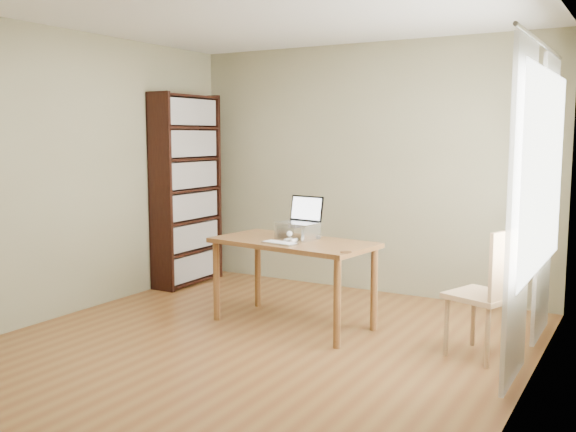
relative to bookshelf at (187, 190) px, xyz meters
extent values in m
cube|color=brown|center=(1.83, -1.55, -1.06)|extent=(4.00, 4.50, 0.02)
cube|color=silver|center=(1.83, -1.55, 1.56)|extent=(4.00, 4.50, 0.02)
cube|color=#7D7854|center=(1.83, 0.71, 0.25)|extent=(4.00, 0.02, 2.60)
cube|color=#7D7854|center=(-0.18, -1.55, 0.25)|extent=(0.02, 4.50, 2.60)
cube|color=#7D7854|center=(3.84, -1.55, 0.25)|extent=(0.02, 4.50, 2.60)
cube|color=white|center=(3.81, -0.75, 0.35)|extent=(0.01, 1.80, 1.40)
cube|color=black|center=(-0.01, -0.43, 0.00)|extent=(0.30, 0.04, 2.10)
cube|color=black|center=(-0.01, 0.43, 0.00)|extent=(0.30, 0.04, 2.10)
cube|color=black|center=(-0.15, 0.00, 0.00)|extent=(0.02, 0.90, 2.10)
cube|color=black|center=(-0.01, 0.00, -1.02)|extent=(0.30, 0.84, 0.02)
cube|color=black|center=(0.02, 0.00, -0.85)|extent=(0.20, 0.78, 0.28)
cube|color=black|center=(-0.01, 0.00, -0.68)|extent=(0.30, 0.84, 0.03)
cube|color=black|center=(0.02, 0.00, -0.51)|extent=(0.20, 0.78, 0.28)
cube|color=black|center=(-0.01, 0.00, -0.34)|extent=(0.30, 0.84, 0.02)
cube|color=black|center=(0.02, 0.00, -0.17)|extent=(0.20, 0.78, 0.28)
cube|color=black|center=(-0.01, 0.00, 0.00)|extent=(0.30, 0.84, 0.02)
cube|color=black|center=(0.02, 0.00, 0.17)|extent=(0.20, 0.78, 0.28)
cube|color=black|center=(-0.01, 0.00, 0.34)|extent=(0.30, 0.84, 0.02)
cube|color=black|center=(0.02, 0.00, 0.51)|extent=(0.20, 0.78, 0.28)
cube|color=black|center=(-0.01, 0.00, 0.68)|extent=(0.30, 0.84, 0.02)
cube|color=black|center=(0.02, 0.00, 0.85)|extent=(0.20, 0.78, 0.28)
cube|color=black|center=(-0.01, 0.00, 1.02)|extent=(0.30, 0.84, 0.03)
cube|color=white|center=(3.75, -1.30, 0.10)|extent=(0.03, 0.70, 2.20)
cube|color=white|center=(3.75, -0.20, 0.10)|extent=(0.03, 0.70, 2.20)
cylinder|color=silver|center=(3.75, -0.75, 1.23)|extent=(0.03, 1.90, 0.03)
cube|color=brown|center=(1.81, -0.81, -0.32)|extent=(1.47, 0.87, 0.04)
cylinder|color=brown|center=(1.17, -0.52, -0.70)|extent=(0.06, 0.06, 0.71)
cylinder|color=brown|center=(2.45, -0.52, -0.70)|extent=(0.06, 0.06, 0.71)
cylinder|color=brown|center=(1.17, -1.10, -0.70)|extent=(0.06, 0.06, 0.71)
cylinder|color=brown|center=(2.45, -1.10, -0.70)|extent=(0.06, 0.06, 0.71)
cube|color=silver|center=(1.67, -0.73, -0.24)|extent=(0.03, 0.25, 0.12)
cube|color=silver|center=(1.96, -0.73, -0.24)|extent=(0.03, 0.25, 0.12)
cube|color=silver|center=(1.81, -0.73, -0.17)|extent=(0.32, 0.25, 0.01)
cube|color=silver|center=(1.81, -0.73, -0.16)|extent=(0.36, 0.27, 0.02)
cube|color=black|center=(1.81, -0.60, -0.04)|extent=(0.34, 0.09, 0.22)
cube|color=white|center=(1.81, -0.60, -0.04)|extent=(0.31, 0.07, 0.19)
cube|color=silver|center=(1.81, -1.03, -0.29)|extent=(0.31, 0.17, 0.02)
cube|color=white|center=(1.81, -1.03, -0.28)|extent=(0.29, 0.15, 0.00)
cylinder|color=brown|center=(2.45, -1.10, -0.30)|extent=(0.09, 0.09, 0.01)
ellipsoid|color=#3F3932|center=(1.84, -0.70, -0.23)|extent=(0.19, 0.41, 0.14)
ellipsoid|color=#3F3932|center=(1.84, -0.59, -0.23)|extent=(0.16, 0.17, 0.13)
ellipsoid|color=#3F3932|center=(1.84, -0.89, -0.21)|extent=(0.11, 0.10, 0.10)
ellipsoid|color=white|center=(1.84, -0.85, -0.25)|extent=(0.10, 0.10, 0.09)
sphere|color=white|center=(1.84, -0.93, -0.22)|extent=(0.05, 0.05, 0.05)
cone|color=#3F3932|center=(1.81, -0.89, -0.16)|extent=(0.03, 0.04, 0.05)
cone|color=#3F3932|center=(1.87, -0.89, -0.16)|extent=(0.03, 0.04, 0.05)
cylinder|color=white|center=(1.81, -0.90, -0.28)|extent=(0.03, 0.10, 0.03)
cylinder|color=white|center=(1.87, -0.90, -0.28)|extent=(0.03, 0.10, 0.03)
cylinder|color=#3F3932|center=(1.93, -0.57, -0.28)|extent=(0.15, 0.22, 0.03)
cube|color=tan|center=(3.42, -0.81, -0.59)|extent=(0.55, 0.55, 0.04)
cylinder|color=tan|center=(3.25, -0.99, -0.82)|extent=(0.04, 0.04, 0.46)
cylinder|color=tan|center=(3.60, -0.99, -0.82)|extent=(0.04, 0.04, 0.46)
cylinder|color=tan|center=(3.25, -0.64, -0.82)|extent=(0.04, 0.04, 0.46)
cylinder|color=tan|center=(3.60, -0.64, -0.82)|extent=(0.04, 0.04, 0.46)
cube|color=tan|center=(3.62, -0.81, -0.33)|extent=(0.17, 0.40, 0.52)
camera|label=1|loc=(4.50, -5.57, 0.61)|focal=40.00mm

